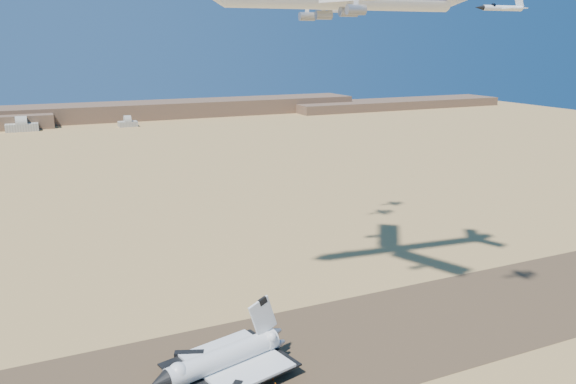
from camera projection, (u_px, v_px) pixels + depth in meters
name	position (u px, v px, depth m)	size (l,w,h in m)	color
ground	(259.00, 364.00, 149.15)	(1200.00, 1200.00, 0.00)	tan
runway	(259.00, 364.00, 149.14)	(600.00, 50.00, 0.06)	brown
ridgeline	(143.00, 113.00, 638.01)	(960.00, 90.00, 18.00)	brown
hangars	(17.00, 127.00, 544.12)	(200.50, 29.50, 30.00)	#ADA999
shuttle	(223.00, 361.00, 141.45)	(38.44, 29.54, 18.84)	silver
crew_b	(273.00, 377.00, 141.60)	(0.89, 0.51, 1.83)	#D1620C
chase_jet_a	(502.00, 8.00, 142.29)	(14.67, 8.02, 3.66)	white
chase_jet_c	(323.00, 0.00, 214.46)	(15.73, 8.28, 3.92)	white
chase_jet_d	(343.00, 11.00, 232.25)	(14.13, 7.59, 3.52)	white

